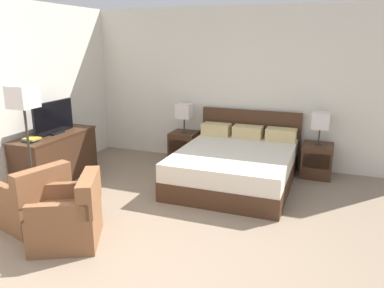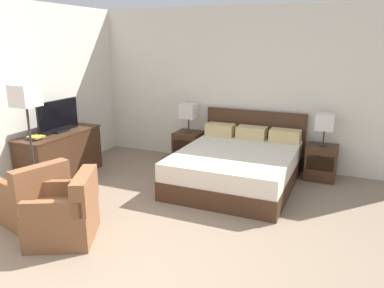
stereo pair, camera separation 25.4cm
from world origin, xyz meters
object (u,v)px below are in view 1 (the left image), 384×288
at_px(table_lamp_right, 321,121).
at_px(tv, 54,118).
at_px(armchair_companion, 70,218).
at_px(floor_lamp, 24,107).
at_px(bed, 236,165).
at_px(book_blue_cover, 32,139).
at_px(table_lamp_left, 184,111).
at_px(armchair_by_window, 34,202).
at_px(dresser, 56,156).
at_px(book_red_cover, 30,140).
at_px(nightstand_right, 317,160).
at_px(nightstand_left, 184,146).

distance_m(table_lamp_right, tv, 4.16).
distance_m(tv, armchair_companion, 2.23).
xyz_separation_m(table_lamp_right, floor_lamp, (-3.51, -2.48, 0.41)).
relative_size(bed, book_blue_cover, 10.33).
height_order(book_blue_cover, armchair_companion, book_blue_cover).
relative_size(table_lamp_left, armchair_by_window, 0.61).
distance_m(table_lamp_right, floor_lamp, 4.32).
bearing_deg(table_lamp_left, dresser, -133.35).
relative_size(bed, floor_lamp, 1.31).
distance_m(dresser, book_red_cover, 0.60).
bearing_deg(nightstand_right, table_lamp_left, 179.96).
bearing_deg(table_lamp_right, floor_lamp, -144.72).
relative_size(book_red_cover, armchair_companion, 0.22).
xyz_separation_m(nightstand_left, dresser, (-1.53, -1.62, 0.12)).
distance_m(bed, armchair_companion, 2.69).
xyz_separation_m(tv, book_blue_cover, (0.02, -0.50, -0.20)).
bearing_deg(nightstand_left, tv, -133.82).
xyz_separation_m(nightstand_right, table_lamp_right, (0.00, 0.00, 0.65)).
height_order(nightstand_left, dresser, dresser).
bearing_deg(tv, bed, 17.49).
height_order(book_blue_cover, floor_lamp, floor_lamp).
height_order(table_lamp_left, dresser, table_lamp_left).
bearing_deg(book_blue_cover, bed, 26.78).
height_order(dresser, floor_lamp, floor_lamp).
distance_m(book_blue_cover, armchair_companion, 1.84).
relative_size(table_lamp_right, floor_lamp, 0.32).
bearing_deg(book_red_cover, nightstand_left, 53.65).
relative_size(nightstand_right, table_lamp_right, 1.05).
bearing_deg(bed, table_lamp_left, 147.32).
xyz_separation_m(table_lamp_left, armchair_companion, (-0.08, -3.13, -0.64)).
bearing_deg(dresser, table_lamp_left, 46.65).
distance_m(book_red_cover, book_blue_cover, 0.04).
xyz_separation_m(book_red_cover, book_blue_cover, (0.03, 0.00, 0.03)).
xyz_separation_m(book_red_cover, floor_lamp, (0.35, -0.39, 0.57)).
relative_size(bed, tv, 2.51).
relative_size(nightstand_left, dresser, 0.38).
bearing_deg(armchair_companion, table_lamp_left, 88.55).
bearing_deg(tv, dresser, -95.27).
bearing_deg(table_lamp_right, dresser, -157.20).
distance_m(nightstand_right, table_lamp_left, 2.41).
xyz_separation_m(dresser, armchair_by_window, (0.78, -1.32, -0.10)).
bearing_deg(table_lamp_right, book_blue_cover, -151.36).
bearing_deg(armchair_companion, table_lamp_right, 52.53).
distance_m(nightstand_left, nightstand_right, 2.32).
bearing_deg(armchair_by_window, table_lamp_right, 43.75).
distance_m(bed, nightstand_left, 1.38).
distance_m(table_lamp_right, book_blue_cover, 4.36).
relative_size(book_red_cover, floor_lamp, 0.13).
xyz_separation_m(table_lamp_left, dresser, (-1.53, -1.62, -0.54)).
height_order(book_red_cover, armchair_companion, book_red_cover).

